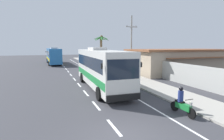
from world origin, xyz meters
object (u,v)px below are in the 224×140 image
at_px(motorcycle_beside_bus, 98,68).
at_px(utility_pole_mid, 131,44).
at_px(motorcycle_trailing, 182,103).
at_px(coach_bus_far_lane, 54,55).
at_px(coach_bus_foreground, 101,67).
at_px(pedestrian_midwalk, 107,64).
at_px(palm_second, 101,44).
at_px(palm_nearest, 101,43).
at_px(roadside_building, 179,61).

xyz_separation_m(motorcycle_beside_bus, utility_pole_mid, (4.59, -1.88, 3.70)).
bearing_deg(motorcycle_trailing, coach_bus_far_lane, 100.08).
height_order(coach_bus_foreground, pedestrian_midwalk, coach_bus_foreground).
bearing_deg(utility_pole_mid, coach_bus_far_lane, 119.90).
relative_size(coach_bus_foreground, palm_second, 1.79).
height_order(pedestrian_midwalk, utility_pole_mid, utility_pole_mid).
relative_size(motorcycle_trailing, palm_second, 0.31).
height_order(palm_nearest, roadside_building, palm_nearest).
xyz_separation_m(pedestrian_midwalk, utility_pole_mid, (2.50, -4.08, 3.29)).
relative_size(coach_bus_far_lane, palm_second, 1.95).
height_order(coach_bus_foreground, coach_bus_far_lane, coach_bus_foreground).
xyz_separation_m(coach_bus_foreground, roadside_building, (14.23, 5.99, -0.24)).
bearing_deg(utility_pole_mid, coach_bus_foreground, -131.43).
xyz_separation_m(coach_bus_far_lane, motorcycle_trailing, (6.13, -34.49, -1.28)).
xyz_separation_m(motorcycle_trailing, utility_pole_mid, (4.39, 16.20, 3.70)).
xyz_separation_m(coach_bus_foreground, pedestrian_midwalk, (4.51, 12.02, -0.96)).
bearing_deg(coach_bus_foreground, motorcycle_trailing, -72.37).
bearing_deg(palm_nearest, palm_second, 76.57).
height_order(coach_bus_far_lane, palm_second, palm_second).
xyz_separation_m(coach_bus_far_lane, palm_nearest, (10.31, -3.27, 2.73)).
relative_size(coach_bus_far_lane, pedestrian_midwalk, 7.00).
bearing_deg(pedestrian_midwalk, palm_nearest, 119.77).
xyz_separation_m(motorcycle_trailing, palm_nearest, (4.18, 31.22, 4.01)).
bearing_deg(palm_second, coach_bus_foreground, -105.99).
bearing_deg(coach_bus_far_lane, motorcycle_beside_bus, -70.16).
distance_m(coach_bus_foreground, palm_second, 28.83).
bearing_deg(coach_bus_foreground, utility_pole_mid, 48.57).
bearing_deg(pedestrian_midwalk, motorcycle_trailing, -53.73).
height_order(motorcycle_beside_bus, motorcycle_trailing, motorcycle_trailing).
xyz_separation_m(coach_bus_far_lane, motorcycle_beside_bus, (5.92, -16.41, -1.28)).
bearing_deg(utility_pole_mid, palm_second, 87.39).
height_order(coach_bus_far_lane, utility_pole_mid, utility_pole_mid).
xyz_separation_m(motorcycle_trailing, pedestrian_midwalk, (1.89, 20.27, 0.41)).
xyz_separation_m(utility_pole_mid, roadside_building, (7.22, -1.95, -2.57)).
bearing_deg(motorcycle_trailing, motorcycle_beside_bus, 90.65).
relative_size(motorcycle_beside_bus, palm_nearest, 0.31).
bearing_deg(roadside_building, motorcycle_trailing, -129.18).
relative_size(utility_pole_mid, roadside_building, 0.55).
distance_m(utility_pole_mid, roadside_building, 7.91).
relative_size(coach_bus_far_lane, motorcycle_beside_bus, 6.35).
xyz_separation_m(motorcycle_trailing, palm_second, (5.29, 35.85, 3.99)).
height_order(motorcycle_trailing, roadside_building, roadside_building).
xyz_separation_m(motorcycle_beside_bus, pedestrian_midwalk, (2.09, 2.20, 0.41)).
xyz_separation_m(coach_bus_far_lane, utility_pole_mid, (10.52, -18.29, 2.42)).
relative_size(coach_bus_far_lane, roadside_building, 0.82).
distance_m(motorcycle_trailing, palm_second, 36.46).
bearing_deg(coach_bus_foreground, pedestrian_midwalk, 69.44).
bearing_deg(coach_bus_far_lane, palm_nearest, -17.59).
bearing_deg(motorcycle_trailing, palm_second, 81.61).
distance_m(coach_bus_foreground, motorcycle_beside_bus, 10.21).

